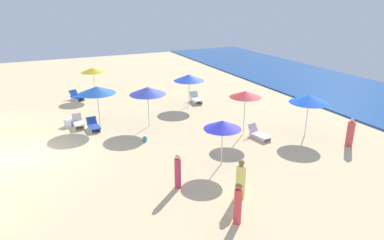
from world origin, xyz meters
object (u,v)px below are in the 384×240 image
object	(u,v)px
lounge_chair_4_0	(78,123)
beachgoer_0	(241,180)
umbrella_3	(309,99)
lounge_chair_5_0	(196,99)
umbrella_6	(148,91)
beach_ball_1	(211,128)
umbrella_0	(93,70)
umbrella_2	(223,125)
lounge_chair_4_1	(93,126)
umbrella_4	(97,90)
beachgoer_2	(350,133)
cooler_box_2	(69,123)
lounge_chair_0_0	(77,96)
umbrella_1	(245,94)
lounge_chair_1_0	(259,134)
beachgoer_1	(178,172)
beachgoer_3	(238,204)
umbrella_5	(189,78)
beach_ball_0	(145,139)

from	to	relation	value
lounge_chair_4_0	beachgoer_0	world-z (taller)	beachgoer_0
umbrella_3	lounge_chair_5_0	size ratio (longest dim) A/B	1.64
umbrella_6	beach_ball_1	bearing A→B (deg)	53.59
umbrella_0	umbrella_2	distance (m)	15.37
lounge_chair_4_1	beach_ball_1	distance (m)	7.23
umbrella_0	umbrella_4	world-z (taller)	umbrella_4
beachgoer_2	beach_ball_1	size ratio (longest dim) A/B	4.61
umbrella_2	beach_ball_1	xyz separation A→B (m)	(-4.21, 1.64, -1.90)
beachgoer_2	cooler_box_2	bearing A→B (deg)	137.95
lounge_chair_0_0	lounge_chair_5_0	xyz separation A→B (m)	(4.66, 8.26, 0.02)
umbrella_3	beachgoer_0	world-z (taller)	umbrella_3
beachgoer_2	umbrella_4	bearing A→B (deg)	135.95
umbrella_1	umbrella_6	world-z (taller)	umbrella_1
lounge_chair_0_0	lounge_chair_5_0	size ratio (longest dim) A/B	0.98
lounge_chair_1_0	umbrella_4	size ratio (longest dim) A/B	0.61
beachgoer_1	lounge_chair_0_0	bearing A→B (deg)	58.21
lounge_chair_0_0	umbrella_1	size ratio (longest dim) A/B	0.56
beachgoer_3	umbrella_1	bearing A→B (deg)	-62.81
beachgoer_2	lounge_chair_4_0	bearing A→B (deg)	138.19
lounge_chair_1_0	lounge_chair_4_0	xyz separation A→B (m)	(-6.24, -9.25, 0.05)
umbrella_0	umbrella_2	bearing A→B (deg)	12.66
lounge_chair_4_0	umbrella_6	world-z (taller)	umbrella_6
lounge_chair_0_0	umbrella_1	bearing A→B (deg)	-78.78
lounge_chair_4_0	beach_ball_1	xyz separation A→B (m)	(4.08, 7.26, -0.11)
lounge_chair_4_0	umbrella_6	distance (m)	4.88
beachgoer_3	cooler_box_2	xyz separation A→B (m)	(-13.05, -4.32, -0.59)
lounge_chair_4_1	beachgoer_2	distance (m)	14.90
umbrella_5	beach_ball_1	world-z (taller)	umbrella_5
umbrella_2	umbrella_4	world-z (taller)	umbrella_4
umbrella_2	beachgoer_0	size ratio (longest dim) A/B	1.36
lounge_chair_1_0	umbrella_4	bearing A→B (deg)	133.79
umbrella_0	lounge_chair_0_0	world-z (taller)	umbrella_0
lounge_chair_0_0	lounge_chair_1_0	distance (m)	15.22
umbrella_3	beachgoer_3	xyz separation A→B (m)	(5.54, -8.13, -1.44)
beach_ball_0	lounge_chair_4_1	bearing A→B (deg)	-143.67
lounge_chair_5_0	beach_ball_0	world-z (taller)	lounge_chair_5_0
umbrella_4	cooler_box_2	xyz separation A→B (m)	(-0.65, -1.80, -2.09)
umbrella_4	beachgoer_2	xyz separation A→B (m)	(9.06, 11.77, -1.57)
umbrella_6	cooler_box_2	world-z (taller)	umbrella_6
cooler_box_2	umbrella_2	bearing A→B (deg)	171.07
lounge_chair_5_0	beachgoer_2	distance (m)	11.74
umbrella_0	umbrella_1	world-z (taller)	umbrella_1
lounge_chair_1_0	beachgoer_3	xyz separation A→B (m)	(6.38, -5.42, 0.57)
umbrella_1	umbrella_4	xyz separation A→B (m)	(-5.14, -7.47, -0.15)
lounge_chair_4_1	beachgoer_1	bearing A→B (deg)	-79.47
lounge_chair_0_0	beachgoer_1	bearing A→B (deg)	-105.58
lounge_chair_4_1	beach_ball_1	xyz separation A→B (m)	(3.22, 6.47, -0.08)
lounge_chair_5_0	beachgoer_2	bearing A→B (deg)	-63.46
beachgoer_0	umbrella_2	bearing A→B (deg)	-179.17
lounge_chair_1_0	umbrella_0	bearing A→B (deg)	109.38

